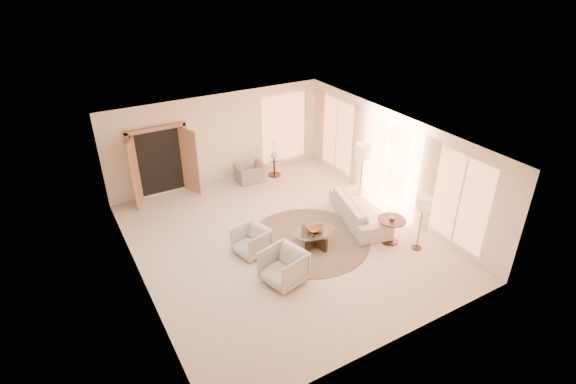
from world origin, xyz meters
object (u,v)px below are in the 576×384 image
armchair_left (251,240)px  end_vase (392,217)px  sofa (360,210)px  end_table (391,226)px  side_table (274,165)px  floor_lamp_near (363,154)px  armchair_right (284,265)px  coffee_table (314,236)px  accent_chair (250,170)px  bowl (314,229)px  floor_lamp_far (423,205)px  side_vase (274,154)px

armchair_left → end_vase: 3.53m
sofa → end_table: bearing=-162.4°
armchair_left → side_table: 4.34m
floor_lamp_near → side_table: bearing=114.3°
armchair_right → coffee_table: bearing=107.0°
sofa → floor_lamp_near: size_ratio=1.27×
end_vase → side_table: bearing=98.4°
armchair_right → end_table: armchair_right is taller
armchair_left → accent_chair: 3.90m
bowl → end_table: bearing=-25.4°
sofa → side_table: bearing=25.1°
floor_lamp_far → accent_chair: bearing=110.1°
end_table → floor_lamp_far: (0.39, -0.57, 0.78)m
floor_lamp_far → end_vase: 0.85m
sofa → armchair_left: 3.20m
side_table → side_vase: size_ratio=2.53×
accent_chair → coffee_table: accent_chair is taller
sofa → coffee_table: bearing=116.6°
accent_chair → end_vase: bearing=111.0°
sofa → end_table: sofa is taller
end_table → side_vase: side_vase is taller
armchair_right → sofa: bearing=96.6°
sofa → armchair_left: armchair_left is taller
armchair_left → floor_lamp_near: bearing=85.7°
accent_chair → end_vase: size_ratio=5.68×
armchair_right → floor_lamp_far: size_ratio=0.60×
side_vase → armchair_right: bearing=-116.3°
armchair_right → floor_lamp_near: bearing=103.8°
side_table → end_vase: bearing=-81.6°
coffee_table → end_table: 1.94m
floor_lamp_far → side_vase: 5.53m
sofa → floor_lamp_far: floor_lamp_far is taller
sofa → accent_chair: 3.96m
bowl → end_vase: size_ratio=2.23×
end_vase → side_vase: side_vase is taller
bowl → end_vase: bearing=-25.4°
floor_lamp_near → bowl: 2.81m
armchair_left → bowl: 1.58m
floor_lamp_far → bowl: floor_lamp_far is taller
side_vase → floor_lamp_near: bearing=-65.7°
floor_lamp_near → end_vase: bearing=-106.1°
armchair_right → end_table: bearing=75.4°
accent_chair → bowl: bearing=90.4°
bowl → armchair_left: bearing=162.3°
end_table → accent_chair: bearing=108.1°
bowl → side_vase: bearing=75.5°
armchair_left → armchair_right: 1.32m
floor_lamp_near → side_vase: (-1.28, 2.85, -0.82)m
armchair_right → end_table: (3.10, 0.00, 0.02)m
armchair_right → coffee_table: 1.59m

